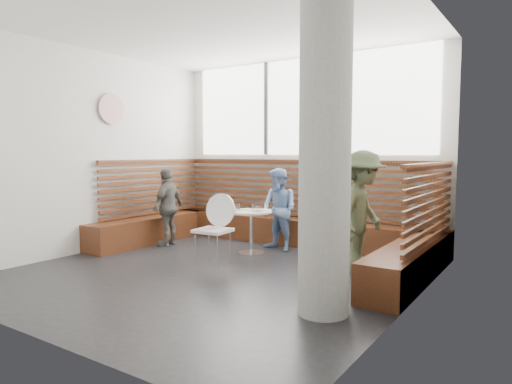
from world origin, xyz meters
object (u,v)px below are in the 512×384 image
Objects in this scene: cafe_table at (251,223)px; child_back at (279,210)px; cafe_chair at (216,223)px; concrete_column at (325,151)px; adult_man at (362,212)px; child_left at (168,207)px.

child_back is (0.23, 0.46, 0.18)m from cafe_table.
concrete_column is at bearing -30.32° from cafe_chair.
child_back is at bearing 72.33° from cafe_chair.
cafe_table is 0.51× the size of child_back.
cafe_chair is at bearing 108.40° from adult_man.
child_left is (-1.80, -0.68, -0.00)m from child_back.
child_back is (-1.63, 0.64, -0.14)m from adult_man.
adult_man is 1.22× the size of child_left.
concrete_column is at bearing 55.22° from child_left.
child_back is (0.29, 1.26, 0.08)m from cafe_chair.
concrete_column is 4.11m from child_left.
child_back is at bearing 62.76° from cafe_table.
cafe_chair is at bearing -88.51° from child_back.
concrete_column is 2.58m from cafe_chair.
adult_man is at bearing 13.11° from cafe_chair.
child_left is at bearing -171.97° from cafe_table.
child_left is (-3.44, -0.04, -0.14)m from adult_man.
concrete_column is 2.99m from cafe_table.
child_left is (-1.57, -0.22, 0.18)m from cafe_table.
concrete_column is at bearing -171.84° from adult_man.
cafe_table is at bearing 84.78° from adult_man.
cafe_chair is 1.63m from child_left.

